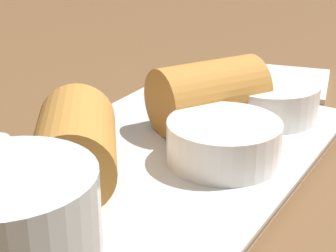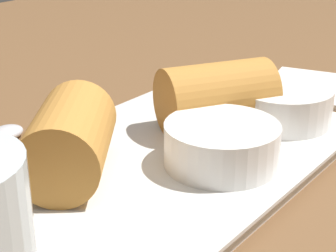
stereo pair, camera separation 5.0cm
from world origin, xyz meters
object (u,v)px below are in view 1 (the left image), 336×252
(dipping_bowl_near, at_px, (224,140))
(serving_plate, at_px, (168,161))
(napkin, at_px, (286,82))
(dipping_bowl_far, at_px, (270,98))

(dipping_bowl_near, bearing_deg, serving_plate, -77.54)
(dipping_bowl_near, relative_size, napkin, 0.68)
(serving_plate, height_order, napkin, serving_plate)
(dipping_bowl_far, xyz_separation_m, napkin, (-0.14, -0.03, -0.03))
(napkin, bearing_deg, dipping_bowl_near, 8.42)
(serving_plate, height_order, dipping_bowl_near, dipping_bowl_near)
(dipping_bowl_far, distance_m, napkin, 0.15)
(dipping_bowl_near, distance_m, napkin, 0.25)
(serving_plate, xyz_separation_m, dipping_bowl_far, (-0.12, 0.04, 0.03))
(napkin, bearing_deg, dipping_bowl_far, 13.36)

